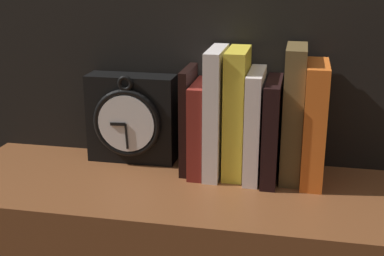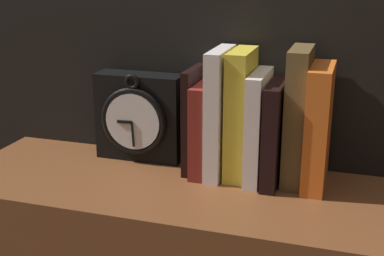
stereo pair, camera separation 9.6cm
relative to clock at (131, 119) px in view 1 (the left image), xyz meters
The scene contains 9 objects.
clock is the anchor object (origin of this frame).
book_slot0_black 0.13m from the clock, ahead, with size 0.02×0.11×0.21m.
book_slot1_maroon 0.15m from the clock, 10.86° to the right, with size 0.03×0.13×0.18m.
book_slot2_white 0.18m from the clock, ahead, with size 0.03×0.13×0.25m.
book_slot3_yellow 0.22m from the clock, ahead, with size 0.04×0.12×0.25m.
book_slot4_white 0.26m from the clock, ahead, with size 0.03×0.13×0.21m.
book_slot5_black 0.29m from the clock, ahead, with size 0.03×0.14×0.19m.
book_slot6_brown 0.33m from the clock, ahead, with size 0.04×0.12×0.25m.
book_slot7_orange 0.37m from the clock, ahead, with size 0.04×0.13×0.23m.
Camera 1 is at (0.18, -0.89, 1.13)m, focal length 50.00 mm.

